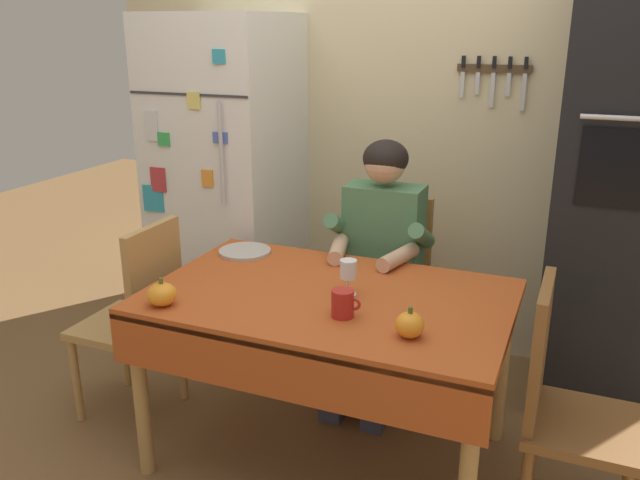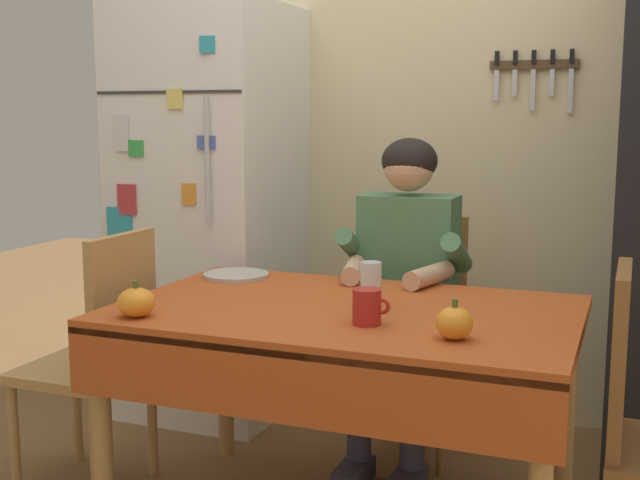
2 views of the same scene
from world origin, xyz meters
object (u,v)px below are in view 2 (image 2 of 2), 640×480
(refrigerator, at_px, (211,212))
(wine_glass, at_px, (371,277))
(dining_table, at_px, (344,335))
(seated_person, at_px, (403,274))
(chair_behind_person, at_px, (415,321))
(chair_left_side, at_px, (100,351))
(pumpkin_medium, at_px, (454,323))
(coffee_mug, at_px, (367,307))
(pumpkin_large, at_px, (136,302))
(serving_tray, at_px, (236,275))

(refrigerator, relative_size, wine_glass, 12.50)
(dining_table, relative_size, wine_glass, 9.72)
(seated_person, bearing_deg, chair_behind_person, 90.00)
(refrigerator, height_order, seated_person, refrigerator)
(refrigerator, bearing_deg, wine_glass, -39.59)
(wine_glass, bearing_deg, chair_left_side, -177.01)
(wine_glass, bearing_deg, pumpkin_medium, -39.25)
(coffee_mug, distance_m, pumpkin_medium, 0.27)
(seated_person, xyz_separation_m, pumpkin_large, (-0.55, -0.93, 0.05))
(chair_left_side, bearing_deg, serving_tray, 41.67)
(coffee_mug, distance_m, pumpkin_large, 0.68)
(chair_behind_person, height_order, pumpkin_medium, chair_behind_person)
(chair_behind_person, xyz_separation_m, serving_tray, (-0.55, -0.48, 0.24))
(seated_person, xyz_separation_m, serving_tray, (-0.55, -0.29, 0.01))
(refrigerator, distance_m, seated_person, 1.02)
(chair_behind_person, bearing_deg, wine_glass, -85.88)
(refrigerator, distance_m, pumpkin_large, 1.28)
(wine_glass, relative_size, pumpkin_large, 1.29)
(seated_person, distance_m, pumpkin_large, 1.08)
(refrigerator, xyz_separation_m, chair_behind_person, (0.97, -0.09, -0.39))
(serving_tray, bearing_deg, refrigerator, 126.08)
(chair_left_side, bearing_deg, wine_glass, 2.99)
(chair_left_side, relative_size, pumpkin_large, 8.32)
(chair_left_side, bearing_deg, chair_behind_person, 41.26)
(refrigerator, relative_size, pumpkin_large, 16.11)
(serving_tray, bearing_deg, pumpkin_large, -89.98)
(serving_tray, bearing_deg, chair_left_side, -138.33)
(chair_behind_person, bearing_deg, dining_table, -91.44)
(refrigerator, relative_size, chair_left_side, 1.94)
(coffee_mug, bearing_deg, pumpkin_large, -165.89)
(refrigerator, bearing_deg, dining_table, -42.91)
(chair_left_side, xyz_separation_m, pumpkin_large, (0.37, -0.31, 0.27))
(pumpkin_medium, bearing_deg, serving_tray, 149.99)
(dining_table, height_order, chair_left_side, chair_left_side)
(coffee_mug, distance_m, serving_tray, 0.81)
(chair_behind_person, bearing_deg, seated_person, -90.00)
(refrigerator, xyz_separation_m, serving_tray, (0.42, -0.57, -0.15))
(chair_behind_person, bearing_deg, chair_left_side, -138.74)
(dining_table, relative_size, pumpkin_large, 12.53)
(chair_left_side, xyz_separation_m, wine_glass, (0.98, 0.05, 0.33))
(chair_left_side, bearing_deg, seated_person, 33.91)
(coffee_mug, bearing_deg, chair_left_side, 172.14)
(chair_left_side, distance_m, coffee_mug, 1.07)
(seated_person, height_order, coffee_mug, seated_person)
(refrigerator, xyz_separation_m, pumpkin_large, (0.42, -1.21, -0.12))
(chair_behind_person, xyz_separation_m, pumpkin_large, (-0.55, -1.12, 0.27))
(seated_person, distance_m, pumpkin_medium, 0.91)
(pumpkin_large, distance_m, pumpkin_medium, 0.93)
(pumpkin_medium, bearing_deg, seated_person, 114.13)
(refrigerator, height_order, chair_behind_person, refrigerator)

